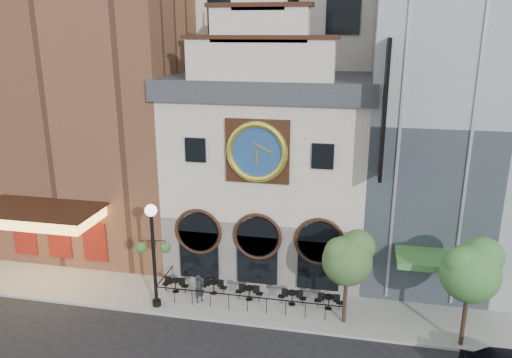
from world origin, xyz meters
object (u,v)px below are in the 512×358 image
at_px(bistro_3, 292,297).
at_px(lamppost, 153,245).
at_px(pedestrian, 200,289).
at_px(tree_left, 348,257).
at_px(tree_right, 472,269).
at_px(bistro_2, 249,292).
at_px(bistro_4, 329,301).
at_px(bistro_1, 214,286).
at_px(bistro_0, 175,285).

height_order(bistro_3, lamppost, lamppost).
bearing_deg(pedestrian, tree_left, -52.50).
bearing_deg(tree_right, pedestrian, 175.13).
bearing_deg(bistro_2, bistro_4, -0.64).
bearing_deg(bistro_1, bistro_0, -173.31).
distance_m(bistro_2, pedestrian, 2.83).
xyz_separation_m(bistro_3, tree_right, (8.69, -1.95, 3.62)).
distance_m(bistro_0, tree_right, 16.14).
bearing_deg(tree_right, bistro_2, 169.98).
relative_size(bistro_0, tree_left, 0.31).
height_order(bistro_0, bistro_4, same).
distance_m(pedestrian, lamppost, 3.76).
xyz_separation_m(bistro_1, tree_right, (13.34, -2.23, 3.62)).
bearing_deg(bistro_0, bistro_2, 0.15).
relative_size(bistro_2, pedestrian, 0.95).
height_order(bistro_2, bistro_3, same).
height_order(lamppost, tree_right, lamppost).
bearing_deg(lamppost, tree_left, -10.46).
xyz_separation_m(bistro_0, bistro_4, (8.96, -0.04, 0.00)).
bearing_deg(lamppost, bistro_4, -3.64).
distance_m(bistro_1, lamppost, 4.68).
bearing_deg(bistro_3, bistro_1, 176.62).
bearing_deg(pedestrian, lamppost, 151.42).
xyz_separation_m(bistro_2, tree_right, (11.16, -1.97, 3.62)).
bearing_deg(pedestrian, bistro_3, -41.54).
distance_m(tree_left, tree_right, 5.79).
relative_size(bistro_2, tree_left, 0.31).
relative_size(bistro_3, bistro_4, 1.00).
distance_m(bistro_1, bistro_2, 2.20).
height_order(bistro_4, lamppost, lamppost).
distance_m(bistro_0, bistro_3, 6.92).
height_order(bistro_4, pedestrian, pedestrian).
height_order(bistro_3, bistro_4, same).
distance_m(bistro_0, bistro_1, 2.28).
bearing_deg(bistro_3, tree_right, -12.66).
relative_size(bistro_0, bistro_4, 1.00).
relative_size(bistro_1, bistro_2, 1.00).
bearing_deg(bistro_0, lamppost, -106.61).
height_order(bistro_2, pedestrian, pedestrian).
distance_m(bistro_2, bistro_3, 2.48).
distance_m(bistro_1, bistro_4, 6.70).
height_order(bistro_3, pedestrian, pedestrian).
bearing_deg(tree_right, bistro_3, 167.34).
relative_size(bistro_3, tree_left, 0.31).
relative_size(bistro_0, bistro_3, 1.00).
relative_size(bistro_3, tree_right, 0.28).
distance_m(bistro_2, tree_left, 6.47).
height_order(bistro_2, bistro_4, same).
xyz_separation_m(bistro_1, tree_left, (7.63, -1.40, 3.30)).
bearing_deg(bistro_4, pedestrian, -174.13).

